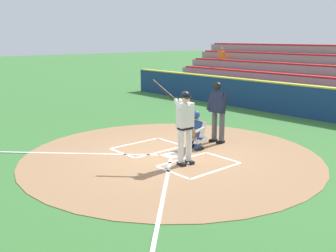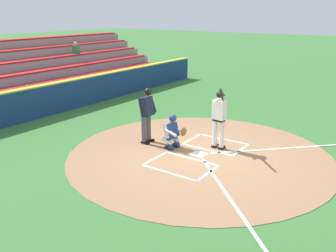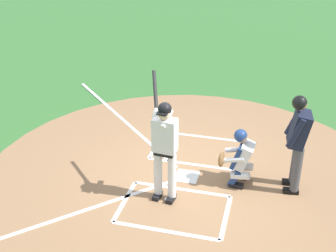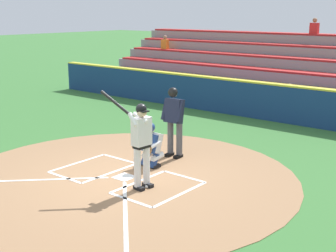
{
  "view_description": "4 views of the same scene",
  "coord_description": "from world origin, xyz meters",
  "px_view_note": "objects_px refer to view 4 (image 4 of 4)",
  "views": [
    {
      "loc": [
        -7.56,
        6.73,
        3.15
      ],
      "look_at": [
        -0.06,
        0.17,
        0.87
      ],
      "focal_mm": 41.57,
      "sensor_mm": 36.0,
      "label": 1
    },
    {
      "loc": [
        9.08,
        5.18,
        4.22
      ],
      "look_at": [
        0.4,
        -0.89,
        0.86
      ],
      "focal_mm": 39.07,
      "sensor_mm": 36.0,
      "label": 2
    },
    {
      "loc": [
        -7.15,
        -1.47,
        4.83
      ],
      "look_at": [
        -0.16,
        0.33,
        1.14
      ],
      "focal_mm": 48.18,
      "sensor_mm": 36.0,
      "label": 3
    },
    {
      "loc": [
        -7.29,
        7.3,
        3.76
      ],
      "look_at": [
        -0.18,
        -1.37,
        1.0
      ],
      "focal_mm": 50.29,
      "sensor_mm": 36.0,
      "label": 4
    }
  ],
  "objects_px": {
    "batter": "(141,140)",
    "catcher": "(151,144)",
    "plate_umpire": "(174,117)",
    "baseball": "(147,187)"
  },
  "relations": [
    {
      "from": "plate_umpire",
      "to": "baseball",
      "type": "height_order",
      "value": "plate_umpire"
    },
    {
      "from": "plate_umpire",
      "to": "baseball",
      "type": "xyz_separation_m",
      "value": [
        -0.94,
        2.12,
        -1.04
      ]
    },
    {
      "from": "plate_umpire",
      "to": "baseball",
      "type": "distance_m",
      "value": 2.54
    },
    {
      "from": "batter",
      "to": "catcher",
      "type": "relative_size",
      "value": 1.88
    },
    {
      "from": "batter",
      "to": "plate_umpire",
      "type": "relative_size",
      "value": 1.14
    },
    {
      "from": "catcher",
      "to": "plate_umpire",
      "type": "bearing_deg",
      "value": -86.4
    },
    {
      "from": "plate_umpire",
      "to": "baseball",
      "type": "bearing_deg",
      "value": 113.88
    },
    {
      "from": "catcher",
      "to": "plate_umpire",
      "type": "xyz_separation_m",
      "value": [
        0.06,
        -0.97,
        0.49
      ]
    },
    {
      "from": "catcher",
      "to": "plate_umpire",
      "type": "distance_m",
      "value": 1.09
    },
    {
      "from": "batter",
      "to": "catcher",
      "type": "height_order",
      "value": "batter"
    }
  ]
}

